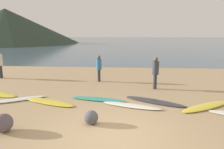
# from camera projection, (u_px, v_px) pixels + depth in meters

# --- Properties ---
(ground_plane) EXTENTS (120.00, 120.00, 0.20)m
(ground_plane) POSITION_uv_depth(u_px,v_px,m) (121.00, 72.00, 15.59)
(ground_plane) COLOR tan
(ground_plane) RESTS_ON ground
(ocean_water) EXTENTS (140.00, 100.00, 0.01)m
(ocean_water) POSITION_uv_depth(u_px,v_px,m) (125.00, 41.00, 65.84)
(ocean_water) COLOR #475B6B
(ocean_water) RESTS_ON ground
(headland_hill) EXTENTS (37.07, 37.07, 8.82)m
(headland_hill) POSITION_uv_depth(u_px,v_px,m) (6.00, 26.00, 52.89)
(headland_hill) COLOR #28382B
(headland_hill) RESTS_ON ground
(surfboard_1) EXTENTS (2.00, 1.21, 0.07)m
(surfboard_1) POSITION_uv_depth(u_px,v_px,m) (1.00, 94.00, 9.56)
(surfboard_1) COLOR yellow
(surfboard_1) RESTS_ON ground
(surfboard_2) EXTENTS (2.50, 1.69, 0.09)m
(surfboard_2) POSITION_uv_depth(u_px,v_px,m) (14.00, 100.00, 8.76)
(surfboard_2) COLOR white
(surfboard_2) RESTS_ON ground
(surfboard_3) EXTENTS (2.62, 1.47, 0.09)m
(surfboard_3) POSITION_uv_depth(u_px,v_px,m) (48.00, 102.00, 8.53)
(surfboard_3) COLOR yellow
(surfboard_3) RESTS_ON ground
(surfboard_4) EXTENTS (2.52, 0.93, 0.08)m
(surfboard_4) POSITION_uv_depth(u_px,v_px,m) (98.00, 99.00, 8.87)
(surfboard_4) COLOR teal
(surfboard_4) RESTS_ON ground
(surfboard_5) EXTENTS (2.45, 1.12, 0.09)m
(surfboard_5) POSITION_uv_depth(u_px,v_px,m) (132.00, 106.00, 8.07)
(surfboard_5) COLOR silver
(surfboard_5) RESTS_ON ground
(surfboard_6) EXTENTS (2.61, 1.70, 0.07)m
(surfboard_6) POSITION_uv_depth(u_px,v_px,m) (155.00, 101.00, 8.59)
(surfboard_6) COLOR #333338
(surfboard_6) RESTS_ON ground
(surfboard_7) EXTENTS (2.48, 1.83, 0.08)m
(surfboard_7) POSITION_uv_depth(u_px,v_px,m) (206.00, 106.00, 8.00)
(surfboard_7) COLOR yellow
(surfboard_7) RESTS_ON ground
(person_0) EXTENTS (0.36, 0.36, 1.77)m
(person_0) POSITION_uv_depth(u_px,v_px,m) (0.00, 62.00, 12.90)
(person_0) COLOR #2D2D38
(person_0) RESTS_ON ground
(person_1) EXTENTS (0.32, 0.32, 1.57)m
(person_1) POSITION_uv_depth(u_px,v_px,m) (99.00, 66.00, 12.03)
(person_1) COLOR #2D2D38
(person_1) RESTS_ON ground
(person_2) EXTENTS (0.34, 0.34, 1.67)m
(person_2) POSITION_uv_depth(u_px,v_px,m) (155.00, 70.00, 10.41)
(person_2) COLOR #2D2D38
(person_2) RESTS_ON ground
(beach_rock_near) EXTENTS (0.45, 0.45, 0.45)m
(beach_rock_near) POSITION_uv_depth(u_px,v_px,m) (91.00, 117.00, 6.52)
(beach_rock_near) COLOR #4C4C51
(beach_rock_near) RESTS_ON ground
(beach_rock_far) EXTENTS (0.56, 0.56, 0.56)m
(beach_rock_far) POSITION_uv_depth(u_px,v_px,m) (3.00, 123.00, 5.99)
(beach_rock_far) COLOR #574C51
(beach_rock_far) RESTS_ON ground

